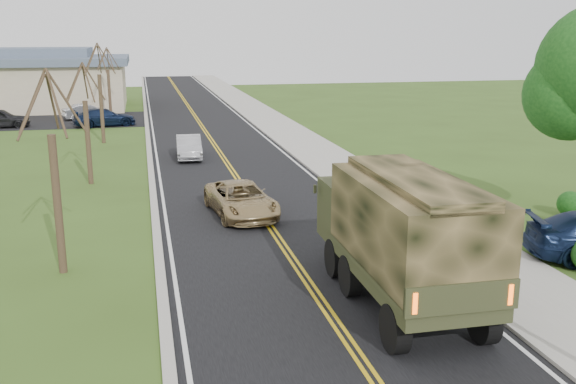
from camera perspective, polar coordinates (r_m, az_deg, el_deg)
name	(u,v)px	position (r m, az deg, el deg)	size (l,w,h in m)	color
road	(202,127)	(49.96, -7.64, 5.77)	(8.00, 120.00, 0.01)	black
curb_right	(255,124)	(50.49, -2.92, 6.02)	(0.30, 120.00, 0.12)	#9E998E
sidewalk_right	(277,124)	(50.82, -0.97, 6.08)	(3.20, 120.00, 0.10)	#9E998E
curb_left	(147,128)	(49.76, -12.42, 5.59)	(0.30, 120.00, 0.10)	#9E998E
bare_tree_a	(56,188)	(19.94, -19.93, 0.35)	(1.93, 2.26, 6.08)	#38281C
bare_tree_b	(87,132)	(31.71, -17.41, 5.07)	(1.83, 2.14, 5.73)	#38281C
bare_tree_c	(101,100)	(43.56, -16.29, 7.81)	(2.04, 2.39, 6.42)	#38281C
bare_tree_d	(109,89)	(55.51, -15.61, 8.84)	(1.88, 2.20, 5.91)	#38281C
commercial_building	(15,80)	(66.40, -23.10, 9.13)	(25.50, 21.50, 5.65)	tan
military_truck	(402,229)	(16.89, 10.07, -3.25)	(2.64, 7.37, 3.66)	black
suv_champagne	(241,199)	(25.33, -4.18, -0.66)	(2.16, 4.68, 1.30)	tan
sedan_silver	(189,147)	(37.33, -8.80, 3.97)	(1.38, 3.95, 1.30)	#B7B7BC
lot_car_silver	(88,112)	(56.33, -17.39, 6.84)	(1.37, 3.94, 1.30)	#AFB0B4
lot_car_navy	(104,117)	(51.74, -16.00, 6.39)	(1.91, 4.69, 1.36)	black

